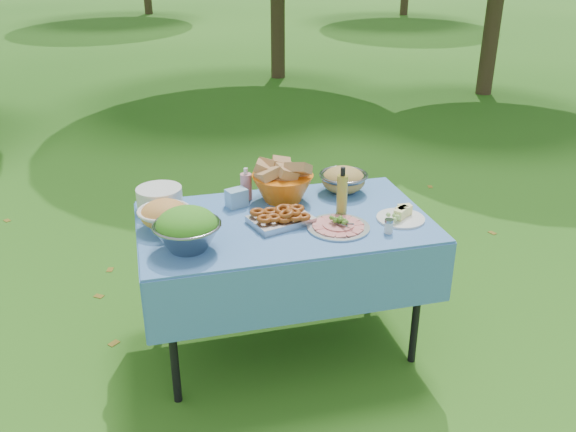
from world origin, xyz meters
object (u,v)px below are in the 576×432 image
(oil_bottle, at_px, (342,191))
(picnic_table, at_px, (285,284))
(pasta_bowl_steel, at_px, (343,179))
(charcuterie_platter, at_px, (338,222))
(plate_stack, at_px, (160,198))
(salad_bowl, at_px, (187,229))
(bread_bowl, at_px, (283,181))

(oil_bottle, bearing_deg, picnic_table, -178.76)
(pasta_bowl_steel, distance_m, charcuterie_platter, 0.48)
(plate_stack, bearing_deg, salad_bowl, -79.00)
(bread_bowl, bearing_deg, salad_bowl, -141.33)
(picnic_table, xyz_separation_m, salad_bowl, (-0.50, -0.19, 0.48))
(bread_bowl, distance_m, oil_bottle, 0.35)
(picnic_table, height_order, bread_bowl, bread_bowl)
(plate_stack, xyz_separation_m, charcuterie_platter, (0.83, -0.46, -0.02))
(salad_bowl, relative_size, plate_stack, 1.29)
(salad_bowl, bearing_deg, charcuterie_platter, 2.51)
(plate_stack, distance_m, pasta_bowl_steel, 1.01)
(plate_stack, bearing_deg, pasta_bowl_steel, -0.78)
(salad_bowl, relative_size, pasta_bowl_steel, 1.16)
(bread_bowl, bearing_deg, oil_bottle, -44.31)
(pasta_bowl_steel, bearing_deg, picnic_table, -145.18)
(salad_bowl, height_order, pasta_bowl_steel, salad_bowl)
(picnic_table, height_order, charcuterie_platter, charcuterie_platter)
(picnic_table, relative_size, plate_stack, 6.12)
(picnic_table, xyz_separation_m, pasta_bowl_steel, (0.41, 0.29, 0.45))
(oil_bottle, bearing_deg, pasta_bowl_steel, 69.33)
(plate_stack, xyz_separation_m, bread_bowl, (0.65, -0.05, 0.05))
(pasta_bowl_steel, height_order, oil_bottle, oil_bottle)
(picnic_table, height_order, plate_stack, plate_stack)
(picnic_table, relative_size, oil_bottle, 5.79)
(charcuterie_platter, bearing_deg, picnic_table, 145.36)
(oil_bottle, bearing_deg, salad_bowl, -166.14)
(pasta_bowl_steel, relative_size, charcuterie_platter, 0.85)
(picnic_table, distance_m, bread_bowl, 0.56)
(bread_bowl, distance_m, charcuterie_platter, 0.46)
(salad_bowl, distance_m, bread_bowl, 0.72)
(salad_bowl, xyz_separation_m, bread_bowl, (0.56, 0.45, 0.01))
(plate_stack, xyz_separation_m, pasta_bowl_steel, (1.01, -0.01, 0.01))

